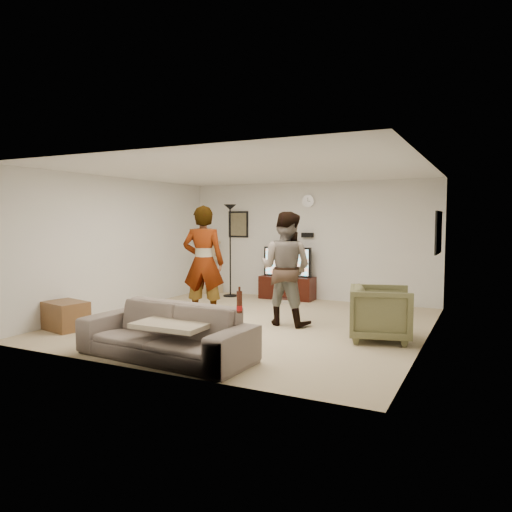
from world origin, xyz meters
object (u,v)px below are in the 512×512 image
at_px(tv, 287,262).
at_px(person_right, 286,268).
at_px(person_left, 203,263).
at_px(cat_tree, 211,267).
at_px(side_table, 65,316).
at_px(tv_stand, 287,288).
at_px(sofa, 166,332).
at_px(beer_bottle, 239,302).
at_px(armchair, 380,313).
at_px(floor_lamp, 230,251).

distance_m(tv, person_right, 2.50).
height_order(person_left, person_right, person_left).
bearing_deg(person_right, cat_tree, -35.57).
bearing_deg(side_table, tv, 64.25).
xyz_separation_m(tv_stand, person_left, (-0.49, -2.56, 0.73)).
distance_m(sofa, beer_bottle, 1.13).
distance_m(person_right, armchair, 1.73).
distance_m(tv_stand, tv, 0.56).
height_order(floor_lamp, beer_bottle, floor_lamp).
relative_size(floor_lamp, armchair, 2.40).
height_order(cat_tree, armchair, cat_tree).
relative_size(person_left, person_right, 1.06).
relative_size(tv_stand, tv, 1.10).
height_order(tv_stand, tv, tv).
bearing_deg(person_right, side_table, 35.84).
height_order(sofa, side_table, sofa).
xyz_separation_m(cat_tree, sofa, (2.25, -4.73, -0.28)).
bearing_deg(beer_bottle, armchair, 60.64).
height_order(floor_lamp, sofa, floor_lamp).
distance_m(person_left, armchair, 3.09).
relative_size(tv_stand, floor_lamp, 0.57).
distance_m(tv_stand, beer_bottle, 4.96).
relative_size(sofa, beer_bottle, 9.03).
relative_size(person_right, side_table, 2.80).
xyz_separation_m(tv_stand, tv, (0.00, 0.00, 0.56)).
distance_m(person_left, sofa, 2.42).
xyz_separation_m(tv_stand, person_right, (0.93, -2.31, 0.68)).
xyz_separation_m(tv_stand, sofa, (0.34, -4.74, 0.09)).
relative_size(floor_lamp, beer_bottle, 8.17).
bearing_deg(armchair, person_left, 73.55).
xyz_separation_m(tv, floor_lamp, (-1.28, -0.22, 0.22)).
relative_size(person_left, beer_bottle, 7.82).
relative_size(cat_tree, beer_bottle, 4.88).
bearing_deg(floor_lamp, person_left, -71.40).
bearing_deg(armchair, beer_bottle, 136.19).
bearing_deg(sofa, side_table, 170.47).
relative_size(tv, cat_tree, 0.88).
bearing_deg(tv_stand, cat_tree, -179.85).
relative_size(floor_lamp, person_left, 1.05).
xyz_separation_m(sofa, side_table, (-2.35, 0.56, -0.11)).
relative_size(floor_lamp, cat_tree, 1.68).
bearing_deg(side_table, person_left, 46.78).
bearing_deg(tv, beer_bottle, -73.82).
bearing_deg(person_left, sofa, 91.31).
height_order(tv, beer_bottle, tv).
bearing_deg(floor_lamp, side_table, -100.48).
xyz_separation_m(person_right, armchair, (1.61, -0.35, -0.53)).
bearing_deg(sofa, cat_tree, 119.32).
height_order(tv, side_table, tv).
relative_size(floor_lamp, sofa, 0.90).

